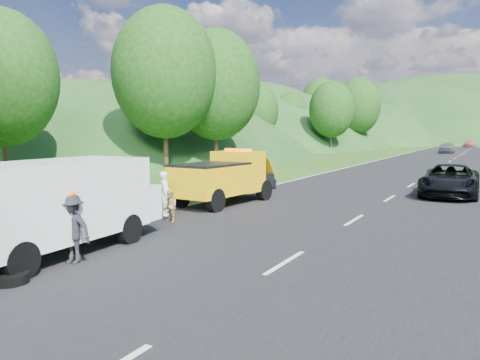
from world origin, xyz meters
The scene contains 14 objects.
ground centered at (0.00, 0.00, 0.00)m, with size 320.00×320.00×0.00m, color #38661E.
road_surface centered at (3.00, 40.00, 0.01)m, with size 14.00×200.00×0.02m, color black.
tree_line_left centered at (-19.00, 60.00, 0.00)m, with size 14.00×140.00×14.00m, color #2A5F1C, non-canonical shape.
tow_truck centered at (-2.85, 5.07, 1.14)m, with size 2.42×5.57×2.33m.
white_van centered at (-2.38, -4.05, 1.33)m, with size 3.63×6.78×2.36m.
woman centered at (-3.30, 1.55, 0.00)m, with size 0.59×0.43×1.62m, color white.
child centered at (-2.39, 0.65, 0.00)m, with size 0.53×0.41×1.09m, color tan.
worker centered at (-1.34, -4.46, 0.00)m, with size 1.06×0.61×1.64m, color black.
suitcase centered at (-4.63, -0.03, 0.30)m, with size 0.37×0.21×0.60m, color brown.
spare_tire centered at (-1.28, -6.09, 0.00)m, with size 0.72×0.72×0.20m, color black.
passing_suv centered at (5.32, 12.22, 0.00)m, with size 2.49×5.40×1.50m, color black.
dist_car_a centered at (0.96, 59.32, 0.00)m, with size 1.87×4.64×1.58m, color #454449.
dist_car_c centered at (2.46, 88.41, 0.00)m, with size 1.97×4.84×1.41m, color #AD5664.
dist_car_d centered at (2.83, 107.27, 0.00)m, with size 1.87×4.64×1.58m, color #8B5F3A.
Camera 1 is at (7.27, -11.91, 3.10)m, focal length 35.00 mm.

